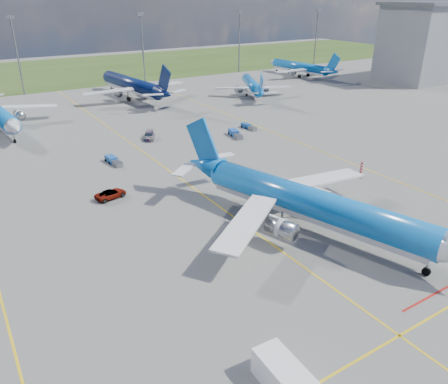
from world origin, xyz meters
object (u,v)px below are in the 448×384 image
bg_jet_ene (299,76)px  baggage_tug_c (113,161)px  service_car_b (111,194)px  baggage_tug_w (235,134)px  baggage_tug_e (248,127)px  bg_jet_ne (252,95)px  service_van (284,378)px  service_car_c (149,136)px  bg_jet_n (133,98)px  main_airliner (310,231)px  warning_post (361,169)px  bg_jet_nnw (0,129)px

bg_jet_ene → baggage_tug_c: size_ratio=7.11×
service_car_b → baggage_tug_w: (33.45, 16.24, -0.11)m
bg_jet_ene → baggage_tug_e: bearing=35.6°
bg_jet_ne → service_van: size_ratio=5.75×
service_car_c → service_car_b: bearing=-96.1°
bg_jet_n → service_car_c: 41.95m
bg_jet_ne → service_car_c: 51.80m
service_car_b → main_airliner: bearing=-155.4°
bg_jet_ene → baggage_tug_w: bg_jet_ene is taller
bg_jet_n → main_airliner: 89.17m
baggage_tug_w → service_car_b: bearing=-141.4°
bg_jet_ne → main_airliner: size_ratio=0.74×
warning_post → main_airliner: main_airliner is taller
main_airliner → service_car_c: 48.43m
service_van → baggage_tug_c: 56.12m
main_airliner → baggage_tug_c: (-13.26, 38.06, 0.54)m
bg_jet_ne → main_airliner: (-43.42, -73.73, 0.00)m
bg_jet_nnw → service_van: (8.94, -92.05, 1.25)m
service_car_c → baggage_tug_c: bearing=-109.7°
service_van → baggage_tug_e: (39.72, 61.29, -0.75)m
service_car_b → service_car_c: (16.82, 24.54, 0.08)m
service_van → baggage_tug_w: 67.03m
main_airliner → baggage_tug_c: 40.31m
main_airliner → baggage_tug_e: size_ratio=9.34×
bg_jet_ene → service_van: bg_jet_ene is taller
main_airliner → baggage_tug_w: main_airliner is taller
warning_post → main_airliner: bearing=-155.0°
bg_jet_ene → main_airliner: main_airliner is taller
bg_jet_n → baggage_tug_e: size_ratio=9.34×
service_car_b → baggage_tug_w: bearing=-77.4°
bg_jet_n → baggage_tug_e: bg_jet_n is taller
bg_jet_nnw → bg_jet_ne: bg_jet_nnw is taller
service_car_c → main_airliner: bearing=-59.6°
bg_jet_ne → baggage_tug_e: (-22.64, -30.21, 0.50)m
bg_jet_n → baggage_tug_c: bearing=59.3°
service_car_c → baggage_tug_w: bearing=1.8°
baggage_tug_w → baggage_tug_e: bearing=42.8°
service_car_b → warning_post: bearing=-124.1°
warning_post → bg_jet_ene: (58.20, 82.27, -1.50)m
bg_jet_ne → main_airliner: bearing=85.6°
bg_jet_n → service_car_c: size_ratio=8.52×
main_airliner → service_van: bearing=-153.3°
warning_post → service_van: 47.24m
bg_jet_nnw → main_airliner: main_airliner is taller
warning_post → service_car_c: 44.70m
service_car_c → baggage_tug_e: bearing=16.1°
warning_post → baggage_tug_e: (0.96, 34.27, -1.00)m
bg_jet_nnw → service_car_b: size_ratio=8.33×
bg_jet_nnw → bg_jet_n: bg_jet_n is taller
warning_post → baggage_tug_c: (-33.08, 28.81, -0.96)m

